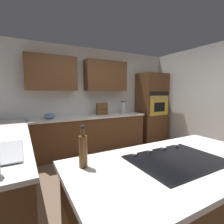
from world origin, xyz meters
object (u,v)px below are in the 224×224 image
spice_rack (102,109)px  mixing_bowl (50,116)px  oil_bottle (83,150)px  wall_oven (152,108)px  blender (123,108)px  cooktop (176,159)px

spice_rack → mixing_bowl: bearing=3.4°
mixing_bowl → oil_bottle: (0.13, 2.63, 0.07)m
wall_oven → oil_bottle: bearing=40.9°
mixing_bowl → blender: bearing=180.0°
wall_oven → spice_rack: wall_oven is taller
cooktop → blender: blender is taller
cooktop → spice_rack: size_ratio=2.50×
mixing_bowl → oil_bottle: size_ratio=0.71×
spice_rack → oil_bottle: bearing=62.2°
mixing_bowl → oil_bottle: bearing=87.2°
cooktop → oil_bottle: 0.79m
blender → mixing_bowl: size_ratio=1.45×
cooktop → mixing_bowl: bearing=-78.0°
cooktop → mixing_bowl: 2.95m
cooktop → spice_rack: 3.04m
blender → oil_bottle: blender is taller
wall_oven → mixing_bowl: (2.90, -0.01, -0.05)m
cooktop → wall_oven: bearing=-128.5°
spice_rack → oil_bottle: oil_bottle is taller
blender → mixing_bowl: blender is taller
wall_oven → cooktop: size_ratio=2.66×
blender → cooktop: bearing=65.9°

